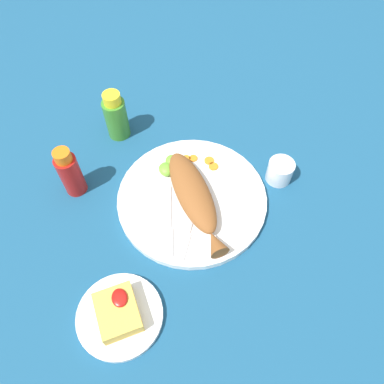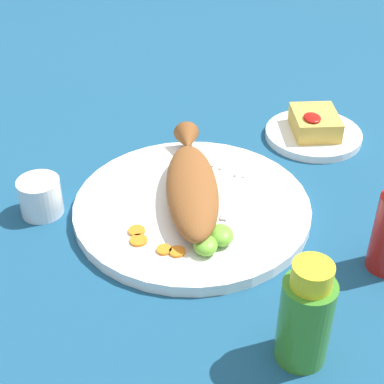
{
  "view_description": "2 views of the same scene",
  "coord_description": "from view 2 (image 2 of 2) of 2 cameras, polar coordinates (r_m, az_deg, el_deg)",
  "views": [
    {
      "loc": [
        -0.45,
        0.17,
        0.77
      ],
      "look_at": [
        0.0,
        0.0,
        0.04
      ],
      "focal_mm": 35.0,
      "sensor_mm": 36.0,
      "label": 1
    },
    {
      "loc": [
        0.71,
        -0.04,
        0.55
      ],
      "look_at": [
        0.0,
        0.0,
        0.04
      ],
      "focal_mm": 55.0,
      "sensor_mm": 36.0,
      "label": 2
    }
  ],
  "objects": [
    {
      "name": "carrot_slice_far",
      "position": [
        0.8,
        -1.45,
        -5.81
      ],
      "size": [
        0.02,
        0.02,
        0.0
      ],
      "primitive_type": "cylinder",
      "color": "orange",
      "rests_on": "main_plate"
    },
    {
      "name": "carrot_slice_extra",
      "position": [
        0.8,
        -2.72,
        -5.61
      ],
      "size": [
        0.02,
        0.02,
        0.0
      ],
      "primitive_type": "cylinder",
      "color": "orange",
      "rests_on": "main_plate"
    },
    {
      "name": "fork_far",
      "position": [
        0.93,
        4.48,
        1.18
      ],
      "size": [
        0.18,
        0.07,
        0.0
      ],
      "rotation": [
        0.0,
        0.0,
        9.1
      ],
      "color": "silver",
      "rests_on": "main_plate"
    },
    {
      "name": "carrot_slice_mid",
      "position": [
        0.83,
        -5.39,
        -3.77
      ],
      "size": [
        0.02,
        0.02,
        0.0
      ],
      "primitive_type": "cylinder",
      "color": "orange",
      "rests_on": "main_plate"
    },
    {
      "name": "fried_fish",
      "position": [
        0.88,
        -0.06,
        0.76
      ],
      "size": [
        0.29,
        0.08,
        0.05
      ],
      "rotation": [
        0.0,
        0.0,
        0.01
      ],
      "color": "brown",
      "rests_on": "main_plate"
    },
    {
      "name": "ground_plane",
      "position": [
        0.9,
        0.0,
        -1.97
      ],
      "size": [
        4.0,
        4.0,
        0.0
      ],
      "primitive_type": "plane",
      "color": "navy"
    },
    {
      "name": "side_plate_fries",
      "position": [
        1.1,
        11.68,
        5.46
      ],
      "size": [
        0.17,
        0.17,
        0.01
      ],
      "primitive_type": "cylinder",
      "color": "white",
      "rests_on": "ground_plane"
    },
    {
      "name": "fork_near",
      "position": [
        0.95,
        2.09,
        2.1
      ],
      "size": [
        0.16,
        0.12,
        0.0
      ],
      "rotation": [
        0.0,
        0.0,
        8.81
      ],
      "color": "silver",
      "rests_on": "main_plate"
    },
    {
      "name": "salt_cup",
      "position": [
        0.91,
        -14.46,
        -0.64
      ],
      "size": [
        0.06,
        0.06,
        0.06
      ],
      "color": "silver",
      "rests_on": "ground_plane"
    },
    {
      "name": "lime_wedge_side",
      "position": [
        0.81,
        2.82,
        -4.2
      ],
      "size": [
        0.04,
        0.03,
        0.02
      ],
      "primitive_type": "ellipsoid",
      "color": "#6BB233",
      "rests_on": "main_plate"
    },
    {
      "name": "fries_pile",
      "position": [
        1.08,
        11.82,
        6.61
      ],
      "size": [
        0.1,
        0.08,
        0.04
      ],
      "color": "gold",
      "rests_on": "side_plate_fries"
    },
    {
      "name": "carrot_slice_near",
      "position": [
        0.82,
        -5.2,
        -4.69
      ],
      "size": [
        0.02,
        0.02,
        0.0
      ],
      "primitive_type": "cylinder",
      "color": "orange",
      "rests_on": "main_plate"
    },
    {
      "name": "lime_wedge_main",
      "position": [
        0.79,
        1.31,
        -5.16
      ],
      "size": [
        0.04,
        0.03,
        0.02
      ],
      "primitive_type": "ellipsoid",
      "color": "#6BB233",
      "rests_on": "main_plate"
    },
    {
      "name": "hot_sauce_bottle_green",
      "position": [
        0.67,
        10.95,
        -11.74
      ],
      "size": [
        0.06,
        0.06,
        0.14
      ],
      "color": "#3D8428",
      "rests_on": "ground_plane"
    },
    {
      "name": "main_plate",
      "position": [
        0.89,
        0.0,
        -1.51
      ],
      "size": [
        0.36,
        0.36,
        0.02
      ],
      "primitive_type": "cylinder",
      "color": "white",
      "rests_on": "ground_plane"
    }
  ]
}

